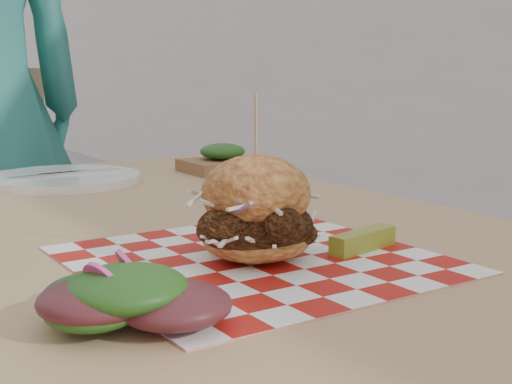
# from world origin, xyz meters

# --- Properties ---
(patio_table) EXTENTS (0.80, 1.20, 0.75)m
(patio_table) POSITION_xyz_m (-0.27, 0.16, 0.67)
(patio_table) COLOR tan
(patio_table) RESTS_ON ground
(paper_liner) EXTENTS (0.36, 0.36, 0.00)m
(paper_liner) POSITION_xyz_m (-0.27, -0.08, 0.75)
(paper_liner) COLOR #B41812
(paper_liner) RESTS_ON patio_table
(sandwich) EXTENTS (0.16, 0.16, 0.18)m
(sandwich) POSITION_xyz_m (-0.27, -0.08, 0.80)
(sandwich) COLOR #D0893A
(sandwich) RESTS_ON paper_liner
(pickle_spear) EXTENTS (0.10, 0.04, 0.02)m
(pickle_spear) POSITION_xyz_m (-0.15, -0.12, 0.76)
(pickle_spear) COLOR olive
(pickle_spear) RESTS_ON paper_liner
(side_salad) EXTENTS (0.14, 0.14, 0.05)m
(side_salad) POSITION_xyz_m (-0.46, -0.18, 0.76)
(side_salad) COLOR #3F1419
(side_salad) RESTS_ON patio_table
(place_setting) EXTENTS (0.27, 0.27, 0.02)m
(place_setting) POSITION_xyz_m (-0.27, 0.54, 0.76)
(place_setting) COLOR white
(place_setting) RESTS_ON patio_table
(kraft_tray) EXTENTS (0.15, 0.12, 0.06)m
(kraft_tray) POSITION_xyz_m (0.04, 0.50, 0.77)
(kraft_tray) COLOR olive
(kraft_tray) RESTS_ON patio_table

